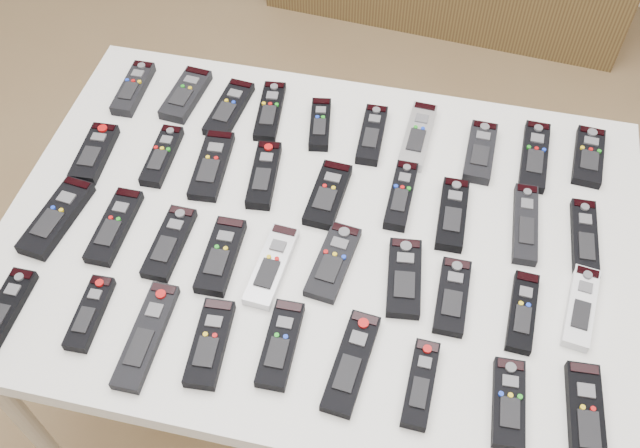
% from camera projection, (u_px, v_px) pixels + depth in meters
% --- Properties ---
extents(ground, '(4.00, 4.00, 0.00)m').
position_uv_depth(ground, '(301.00, 369.00, 2.07)').
color(ground, '#92704A').
rests_on(ground, ground).
extents(table, '(1.25, 0.88, 0.78)m').
position_uv_depth(table, '(320.00, 247.00, 1.45)').
color(table, white).
rests_on(table, ground).
extents(remote_0, '(0.05, 0.17, 0.02)m').
position_uv_depth(remote_0, '(133.00, 88.00, 1.63)').
color(remote_0, black).
rests_on(remote_0, table).
extents(remote_1, '(0.08, 0.17, 0.02)m').
position_uv_depth(remote_1, '(186.00, 95.00, 1.62)').
color(remote_1, black).
rests_on(remote_1, table).
extents(remote_2, '(0.07, 0.18, 0.02)m').
position_uv_depth(remote_2, '(229.00, 109.00, 1.59)').
color(remote_2, black).
rests_on(remote_2, table).
extents(remote_3, '(0.07, 0.18, 0.02)m').
position_uv_depth(remote_3, '(270.00, 111.00, 1.59)').
color(remote_3, black).
rests_on(remote_3, table).
extents(remote_4, '(0.07, 0.15, 0.02)m').
position_uv_depth(remote_4, '(320.00, 124.00, 1.56)').
color(remote_4, black).
rests_on(remote_4, table).
extents(remote_5, '(0.05, 0.16, 0.02)m').
position_uv_depth(remote_5, '(372.00, 135.00, 1.54)').
color(remote_5, black).
rests_on(remote_5, table).
extents(remote_6, '(0.06, 0.19, 0.02)m').
position_uv_depth(remote_6, '(418.00, 136.00, 1.54)').
color(remote_6, '#B7B7BC').
rests_on(remote_6, table).
extents(remote_7, '(0.06, 0.16, 0.02)m').
position_uv_depth(remote_7, '(480.00, 152.00, 1.51)').
color(remote_7, black).
rests_on(remote_7, table).
extents(remote_8, '(0.06, 0.19, 0.02)m').
position_uv_depth(remote_8, '(535.00, 156.00, 1.51)').
color(remote_8, black).
rests_on(remote_8, table).
extents(remote_9, '(0.07, 0.16, 0.02)m').
position_uv_depth(remote_9, '(589.00, 156.00, 1.51)').
color(remote_9, black).
rests_on(remote_9, table).
extents(remote_10, '(0.07, 0.16, 0.02)m').
position_uv_depth(remote_10, '(95.00, 153.00, 1.51)').
color(remote_10, black).
rests_on(remote_10, table).
extents(remote_11, '(0.05, 0.16, 0.02)m').
position_uv_depth(remote_11, '(162.00, 156.00, 1.51)').
color(remote_11, black).
rests_on(remote_11, table).
extents(remote_12, '(0.07, 0.19, 0.02)m').
position_uv_depth(remote_12, '(212.00, 165.00, 1.49)').
color(remote_12, black).
rests_on(remote_12, table).
extents(remote_13, '(0.07, 0.17, 0.02)m').
position_uv_depth(remote_13, '(264.00, 175.00, 1.47)').
color(remote_13, black).
rests_on(remote_13, table).
extents(remote_14, '(0.07, 0.17, 0.02)m').
position_uv_depth(remote_14, '(328.00, 194.00, 1.44)').
color(remote_14, black).
rests_on(remote_14, table).
extents(remote_15, '(0.05, 0.17, 0.02)m').
position_uv_depth(remote_15, '(401.00, 195.00, 1.44)').
color(remote_15, black).
rests_on(remote_15, table).
extents(remote_16, '(0.05, 0.17, 0.02)m').
position_uv_depth(remote_16, '(452.00, 214.00, 1.41)').
color(remote_16, black).
rests_on(remote_16, table).
extents(remote_17, '(0.05, 0.19, 0.02)m').
position_uv_depth(remote_17, '(525.00, 224.00, 1.40)').
color(remote_17, black).
rests_on(remote_17, table).
extents(remote_18, '(0.05, 0.19, 0.02)m').
position_uv_depth(remote_18, '(584.00, 239.00, 1.38)').
color(remote_18, black).
rests_on(remote_18, table).
extents(remote_19, '(0.08, 0.20, 0.02)m').
position_uv_depth(remote_19, '(57.00, 217.00, 1.40)').
color(remote_19, black).
rests_on(remote_19, table).
extents(remote_20, '(0.05, 0.18, 0.02)m').
position_uv_depth(remote_20, '(114.00, 226.00, 1.39)').
color(remote_20, black).
rests_on(remote_20, table).
extents(remote_21, '(0.06, 0.17, 0.02)m').
position_uv_depth(remote_21, '(169.00, 243.00, 1.37)').
color(remote_21, black).
rests_on(remote_21, table).
extents(remote_22, '(0.06, 0.17, 0.02)m').
position_uv_depth(remote_22, '(221.00, 256.00, 1.35)').
color(remote_22, black).
rests_on(remote_22, table).
extents(remote_23, '(0.07, 0.18, 0.02)m').
position_uv_depth(remote_23, '(272.00, 266.00, 1.34)').
color(remote_23, '#B7B7BC').
rests_on(remote_23, table).
extents(remote_24, '(0.08, 0.18, 0.02)m').
position_uv_depth(remote_24, '(333.00, 262.00, 1.34)').
color(remote_24, black).
rests_on(remote_24, table).
extents(remote_25, '(0.08, 0.17, 0.02)m').
position_uv_depth(remote_25, '(404.00, 278.00, 1.32)').
color(remote_25, black).
rests_on(remote_25, table).
extents(remote_26, '(0.05, 0.16, 0.02)m').
position_uv_depth(remote_26, '(452.00, 296.00, 1.30)').
color(remote_26, black).
rests_on(remote_26, table).
extents(remote_27, '(0.05, 0.16, 0.02)m').
position_uv_depth(remote_27, '(522.00, 312.00, 1.28)').
color(remote_27, black).
rests_on(remote_27, table).
extents(remote_28, '(0.07, 0.17, 0.02)m').
position_uv_depth(remote_28, '(581.00, 307.00, 1.28)').
color(remote_28, silver).
rests_on(remote_28, table).
extents(remote_29, '(0.05, 0.17, 0.02)m').
position_uv_depth(remote_29, '(5.00, 310.00, 1.28)').
color(remote_29, black).
rests_on(remote_29, table).
extents(remote_30, '(0.05, 0.15, 0.02)m').
position_uv_depth(remote_30, '(90.00, 313.00, 1.27)').
color(remote_30, black).
rests_on(remote_30, table).
extents(remote_31, '(0.05, 0.21, 0.02)m').
position_uv_depth(remote_31, '(146.00, 336.00, 1.25)').
color(remote_31, black).
rests_on(remote_31, table).
extents(remote_32, '(0.07, 0.17, 0.02)m').
position_uv_depth(remote_32, '(210.00, 343.00, 1.24)').
color(remote_32, black).
rests_on(remote_32, table).
extents(remote_33, '(0.06, 0.17, 0.02)m').
position_uv_depth(remote_33, '(280.00, 344.00, 1.24)').
color(remote_33, black).
rests_on(remote_33, table).
extents(remote_34, '(0.07, 0.20, 0.02)m').
position_uv_depth(remote_34, '(351.00, 363.00, 1.22)').
color(remote_34, black).
rests_on(remote_34, table).
extents(remote_35, '(0.05, 0.16, 0.02)m').
position_uv_depth(remote_35, '(421.00, 384.00, 1.19)').
color(remote_35, black).
rests_on(remote_35, table).
extents(remote_36, '(0.06, 0.16, 0.02)m').
position_uv_depth(remote_36, '(509.00, 403.00, 1.17)').
color(remote_36, black).
rests_on(remote_36, table).
extents(remote_37, '(0.07, 0.19, 0.02)m').
position_uv_depth(remote_37, '(586.00, 417.00, 1.16)').
color(remote_37, black).
rests_on(remote_37, table).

